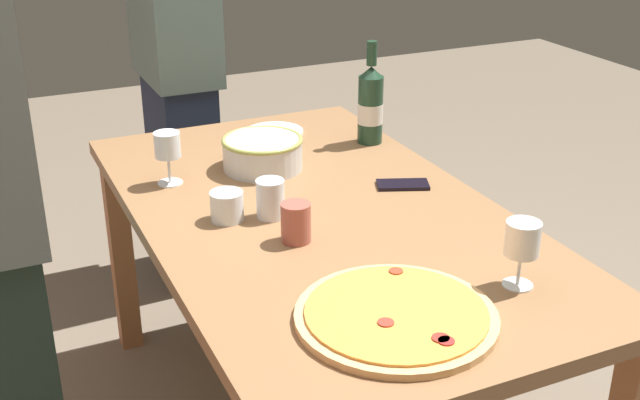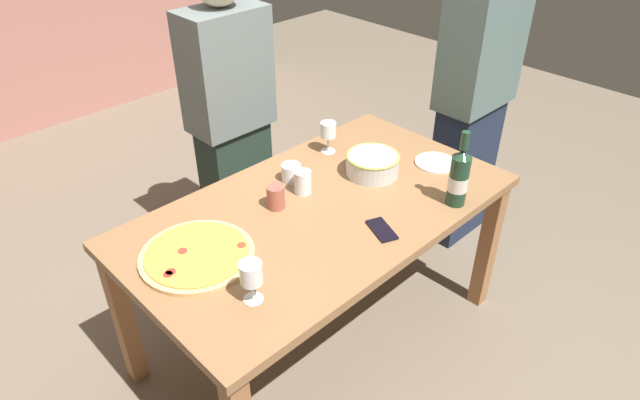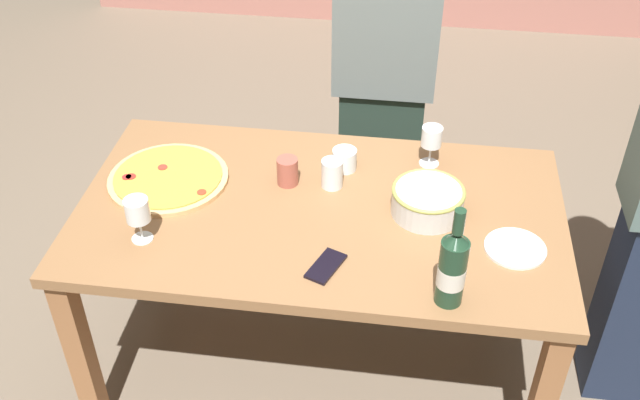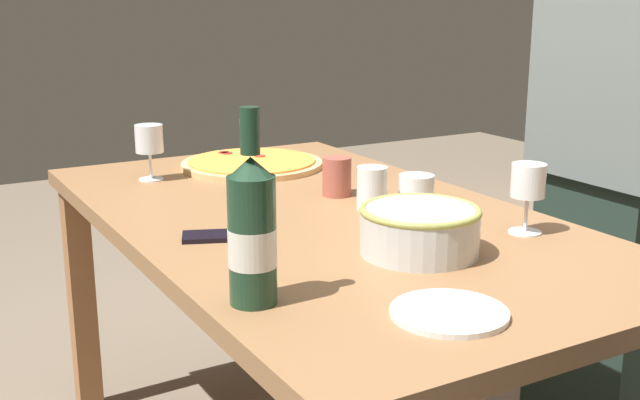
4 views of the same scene
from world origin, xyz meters
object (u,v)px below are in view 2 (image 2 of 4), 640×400
(cup_ceramic, at_px, (291,172))
(cup_spare, at_px, (276,197))
(wine_bottle, at_px, (459,177))
(cup_amber, at_px, (303,182))
(wine_glass_by_bottle, at_px, (328,131))
(person_guest_left, at_px, (474,100))
(dining_table, at_px, (320,225))
(person_host, at_px, (231,122))
(wine_glass_near_pizza, at_px, (251,274))
(cell_phone, at_px, (382,230))
(side_plate, at_px, (436,163))
(serving_bowl, at_px, (372,163))
(pizza, at_px, (197,255))

(cup_ceramic, xyz_separation_m, cup_spare, (-0.18, -0.11, 0.01))
(wine_bottle, relative_size, cup_amber, 3.21)
(wine_glass_by_bottle, xyz_separation_m, person_guest_left, (0.83, -0.26, -0.02))
(dining_table, bearing_deg, wine_bottle, -41.32)
(cup_amber, relative_size, person_host, 0.06)
(wine_glass_near_pizza, xyz_separation_m, cell_phone, (0.59, -0.05, -0.10))
(dining_table, bearing_deg, cup_ceramic, 77.02)
(side_plate, distance_m, cell_phone, 0.59)
(wine_glass_near_pizza, bearing_deg, serving_bowl, 16.21)
(person_host, distance_m, person_guest_left, 1.27)
(wine_bottle, relative_size, side_plate, 1.72)
(wine_glass_by_bottle, relative_size, cup_spare, 1.54)
(wine_bottle, bearing_deg, serving_bowl, 100.07)
(cup_ceramic, relative_size, side_plate, 0.45)
(serving_bowl, height_order, person_guest_left, person_guest_left)
(wine_bottle, height_order, wine_glass_by_bottle, wine_bottle)
(side_plate, bearing_deg, person_guest_left, 16.98)
(pizza, bearing_deg, cup_ceramic, 14.70)
(cup_amber, distance_m, cup_ceramic, 0.11)
(wine_glass_near_pizza, distance_m, person_guest_left, 1.73)
(serving_bowl, relative_size, wine_bottle, 0.73)
(cell_phone, relative_size, person_host, 0.09)
(side_plate, bearing_deg, pizza, 170.22)
(dining_table, height_order, cup_spare, cup_spare)
(wine_glass_near_pizza, relative_size, side_plate, 0.80)
(pizza, bearing_deg, serving_bowl, -3.49)
(cup_ceramic, distance_m, cup_spare, 0.21)
(wine_glass_by_bottle, bearing_deg, wine_bottle, -84.24)
(dining_table, bearing_deg, side_plate, -11.00)
(wine_bottle, bearing_deg, side_plate, 50.17)
(wine_glass_near_pizza, bearing_deg, side_plate, 5.40)
(dining_table, relative_size, cup_amber, 15.75)
(wine_bottle, height_order, cup_amber, wine_bottle)
(cup_spare, xyz_separation_m, cell_phone, (0.19, -0.40, -0.04))
(dining_table, relative_size, person_guest_left, 0.96)
(side_plate, distance_m, person_guest_left, 0.58)
(pizza, relative_size, cell_phone, 2.87)
(person_host, height_order, person_guest_left, person_guest_left)
(person_host, bearing_deg, dining_table, -0.00)
(cup_amber, height_order, cup_spare, cup_amber)
(cup_spare, bearing_deg, dining_table, -43.67)
(pizza, height_order, person_host, person_host)
(wine_glass_near_pizza, distance_m, person_host, 1.24)
(dining_table, bearing_deg, person_guest_left, 2.34)
(pizza, distance_m, serving_bowl, 0.89)
(cup_ceramic, distance_m, person_host, 0.57)
(pizza, bearing_deg, wine_bottle, -25.00)
(cup_ceramic, xyz_separation_m, person_guest_left, (1.12, -0.19, 0.05))
(side_plate, xyz_separation_m, person_guest_left, (0.55, 0.17, 0.08))
(dining_table, distance_m, wine_glass_by_bottle, 0.50)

